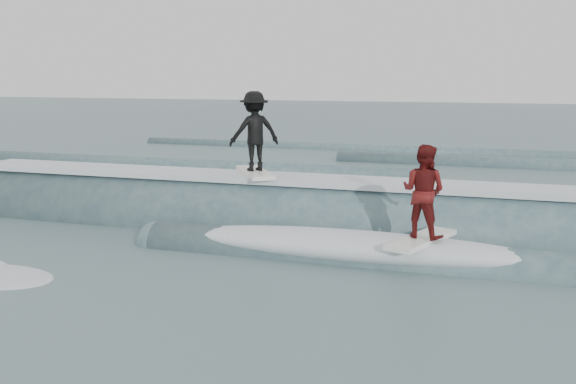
% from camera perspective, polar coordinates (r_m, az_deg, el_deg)
% --- Properties ---
extents(ground, '(160.00, 160.00, 0.00)m').
position_cam_1_polar(ground, '(10.95, -6.83, -9.53)').
color(ground, '#425C61').
rests_on(ground, ground).
extents(breaking_wave, '(21.22, 4.01, 2.46)m').
position_cam_1_polar(breaking_wave, '(15.36, 1.57, -3.45)').
color(breaking_wave, '#36515C').
rests_on(breaking_wave, ground).
extents(surfer_black, '(1.56, 1.97, 2.03)m').
position_cam_1_polar(surfer_black, '(15.65, -3.01, 5.20)').
color(surfer_black, white).
rests_on(surfer_black, ground).
extents(surfer_red, '(1.25, 2.06, 1.92)m').
position_cam_1_polar(surfer_red, '(12.65, 11.93, -0.31)').
color(surfer_red, white).
rests_on(surfer_red, ground).
extents(whitewater, '(15.69, 6.67, 0.10)m').
position_cam_1_polar(whitewater, '(10.20, -0.63, -10.98)').
color(whitewater, white).
rests_on(whitewater, ground).
extents(far_swells, '(39.58, 8.65, 0.80)m').
position_cam_1_polar(far_swells, '(27.54, 9.21, 2.52)').
color(far_swells, '#36515C').
rests_on(far_swells, ground).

